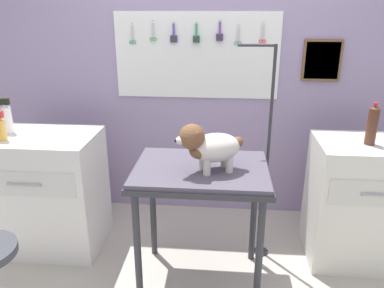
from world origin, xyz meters
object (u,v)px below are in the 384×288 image
grooming_table (201,181)px  cabinet_right (359,202)px  grooming_arm (266,165)px  dog (209,146)px  spray_bottle_short (1,128)px  soda_bottle (372,125)px  counter_left (47,191)px

grooming_table → cabinet_right: cabinet_right is taller
grooming_arm → dog: 0.62m
spray_bottle_short → soda_bottle: 2.50m
grooming_arm → grooming_table: bearing=-142.6°
grooming_table → grooming_arm: (0.44, 0.33, -0.02)m
spray_bottle_short → grooming_table: bearing=-8.0°
grooming_arm → cabinet_right: bearing=2.0°
grooming_table → spray_bottle_short: bearing=172.0°
dog → cabinet_right: 1.27m
grooming_table → dog: dog is taller
grooming_arm → spray_bottle_short: size_ratio=7.42×
dog → counter_left: (-1.24, 0.39, -0.55)m
dog → soda_bottle: soda_bottle is taller
counter_left → soda_bottle: soda_bottle is taller
counter_left → spray_bottle_short: spray_bottle_short is taller
grooming_table → counter_left: bearing=164.9°
counter_left → soda_bottle: bearing=0.0°
counter_left → cabinet_right: 2.31m
grooming_arm → cabinet_right: size_ratio=1.71×
counter_left → spray_bottle_short: 0.59m
counter_left → spray_bottle_short: bearing=-147.4°
grooming_table → soda_bottle: (1.11, 0.32, 0.30)m
grooming_arm → soda_bottle: bearing=-0.9°
grooming_table → dog: (0.05, -0.06, 0.26)m
dog → counter_left: size_ratio=0.46×
grooming_table → counter_left: 1.27m
cabinet_right → grooming_arm: bearing=-178.0°
grooming_arm → spray_bottle_short: 1.85m
grooming_arm → soda_bottle: size_ratio=5.46×
counter_left → cabinet_right: (2.31, 0.03, 0.00)m
cabinet_right → spray_bottle_short: bearing=-176.3°
counter_left → cabinet_right: cabinet_right is taller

